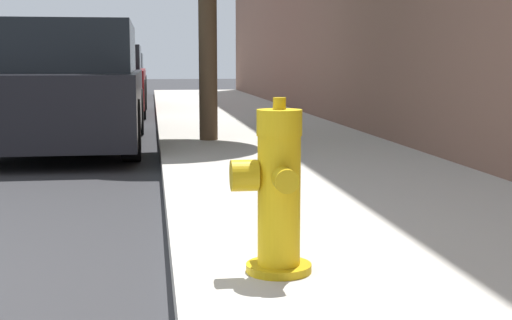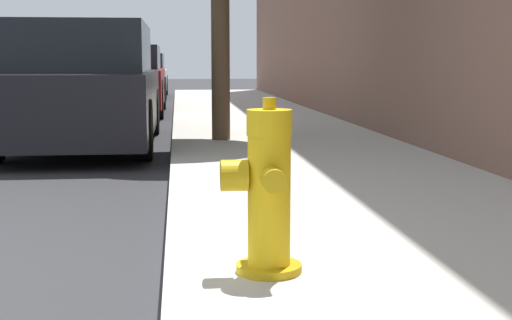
# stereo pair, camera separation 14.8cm
# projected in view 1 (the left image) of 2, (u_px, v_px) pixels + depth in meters

# --- Properties ---
(sidewalk_slab) EXTENTS (2.61, 40.00, 0.14)m
(sidewalk_slab) POSITION_uv_depth(u_px,v_px,m) (475.00, 286.00, 3.11)
(sidewalk_slab) COLOR #B7B2A8
(sidewalk_slab) RESTS_ON ground_plane
(fire_hydrant) EXTENTS (0.35, 0.37, 0.75)m
(fire_hydrant) POSITION_uv_depth(u_px,v_px,m) (277.00, 193.00, 3.03)
(fire_hydrant) COLOR #C39C11
(fire_hydrant) RESTS_ON sidewalk_slab
(parked_car_near) EXTENTS (1.75, 4.49, 1.49)m
(parked_car_near) POSITION_uv_depth(u_px,v_px,m) (68.00, 89.00, 8.63)
(parked_car_near) COLOR black
(parked_car_near) RESTS_ON ground_plane
(parked_car_mid) EXTENTS (1.88, 4.19, 1.35)m
(parked_car_mid) POSITION_uv_depth(u_px,v_px,m) (97.00, 81.00, 13.98)
(parked_car_mid) COLOR maroon
(parked_car_mid) RESTS_ON ground_plane
(parked_car_far) EXTENTS (1.82, 4.58, 1.26)m
(parked_car_far) POSITION_uv_depth(u_px,v_px,m) (114.00, 76.00, 20.44)
(parked_car_far) COLOR #B7B7BC
(parked_car_far) RESTS_ON ground_plane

